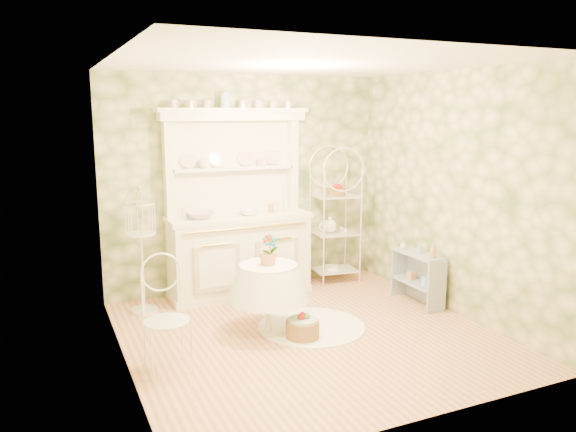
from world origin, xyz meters
name	(u,v)px	position (x,y,z in m)	size (l,w,h in m)	color
floor	(308,334)	(0.00, 0.00, 0.00)	(3.60, 3.60, 0.00)	tan
ceiling	(310,63)	(0.00, 0.00, 2.70)	(3.60, 3.60, 0.00)	white
wall_left	(120,219)	(-1.80, 0.00, 1.35)	(3.60, 3.60, 0.00)	beige
wall_right	(454,194)	(1.80, 0.00, 1.35)	(3.60, 3.60, 0.00)	beige
wall_back	(246,183)	(0.00, 1.80, 1.35)	(3.60, 3.60, 0.00)	beige
wall_front	(424,243)	(0.00, -1.80, 1.35)	(3.60, 3.60, 0.00)	beige
kitchen_dresser	(239,204)	(-0.20, 1.52, 1.15)	(1.87, 0.61, 2.29)	white
bakers_rack	(335,214)	(1.16, 1.53, 0.91)	(0.57, 0.41, 1.83)	white
side_shelf	(418,277)	(1.60, 0.32, 0.32)	(0.28, 0.75, 0.64)	#93A2B4
round_table	(268,296)	(-0.33, 0.26, 0.38)	(0.70, 0.70, 0.76)	white
cafe_chair	(167,329)	(-1.48, -0.21, 0.38)	(0.34, 0.34, 0.75)	white
birdcage_stand	(142,254)	(-1.41, 1.35, 0.68)	(0.32, 0.32, 1.36)	white
floor_basket	(302,329)	(-0.09, -0.06, 0.10)	(0.30, 0.30, 0.19)	olive
lace_rug	(311,326)	(0.12, 0.17, 0.00)	(1.14, 1.14, 0.01)	white
bowl_floral	(201,218)	(-0.69, 1.46, 1.02)	(0.31, 0.31, 0.08)	white
bowl_white	(249,214)	(-0.10, 1.44, 1.02)	(0.24, 0.24, 0.08)	white
cup_left	(205,166)	(-0.57, 1.66, 1.61)	(0.13, 0.13, 0.11)	white
cup_right	(260,163)	(0.15, 1.68, 1.61)	(0.09, 0.09, 0.09)	white
potted_geranium	(270,252)	(-0.32, 0.23, 0.85)	(0.17, 0.12, 0.32)	#3F7238
bottle_amber	(433,252)	(1.61, 0.08, 0.68)	(0.07, 0.07, 0.18)	#BB8249
bottle_blue	(420,250)	(1.61, 0.31, 0.65)	(0.05, 0.05, 0.12)	#91B9DB
bottle_glass	(403,246)	(1.56, 0.56, 0.65)	(0.08, 0.08, 0.10)	silver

